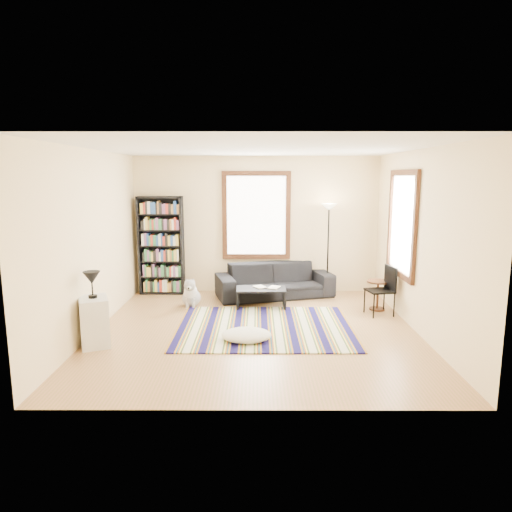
{
  "coord_description": "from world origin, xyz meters",
  "views": [
    {
      "loc": [
        0.02,
        -6.87,
        2.39
      ],
      "look_at": [
        0.0,
        0.5,
        1.1
      ],
      "focal_mm": 32.0,
      "sensor_mm": 36.0,
      "label": 1
    }
  ],
  "objects_px": {
    "folding_chair": "(380,291)",
    "coffee_table": "(261,298)",
    "side_table": "(378,295)",
    "bookshelf": "(161,245)",
    "dog": "(191,292)",
    "sofa": "(275,280)",
    "floor_lamp": "(328,250)",
    "floor_cushion": "(246,335)",
    "white_cabinet": "(94,322)"
  },
  "relations": [
    {
      "from": "bookshelf",
      "to": "side_table",
      "type": "height_order",
      "value": "bookshelf"
    },
    {
      "from": "white_cabinet",
      "to": "folding_chair",
      "type": "bearing_deg",
      "value": -4.15
    },
    {
      "from": "floor_cushion",
      "to": "floor_lamp",
      "type": "relative_size",
      "value": 0.4
    },
    {
      "from": "folding_chair",
      "to": "white_cabinet",
      "type": "bearing_deg",
      "value": -174.17
    },
    {
      "from": "folding_chair",
      "to": "floor_lamp",
      "type": "bearing_deg",
      "value": 105.73
    },
    {
      "from": "bookshelf",
      "to": "folding_chair",
      "type": "relative_size",
      "value": 2.33
    },
    {
      "from": "floor_cushion",
      "to": "white_cabinet",
      "type": "relative_size",
      "value": 1.05
    },
    {
      "from": "bookshelf",
      "to": "sofa",
      "type": "bearing_deg",
      "value": -6.67
    },
    {
      "from": "bookshelf",
      "to": "folding_chair",
      "type": "bearing_deg",
      "value": -20.03
    },
    {
      "from": "folding_chair",
      "to": "white_cabinet",
      "type": "xyz_separation_m",
      "value": [
        -4.45,
        -1.48,
        -0.08
      ]
    },
    {
      "from": "white_cabinet",
      "to": "sofa",
      "type": "bearing_deg",
      "value": 22.81
    },
    {
      "from": "floor_cushion",
      "to": "folding_chair",
      "type": "xyz_separation_m",
      "value": [
        2.29,
        1.31,
        0.34
      ]
    },
    {
      "from": "floor_cushion",
      "to": "dog",
      "type": "height_order",
      "value": "dog"
    },
    {
      "from": "bookshelf",
      "to": "folding_chair",
      "type": "height_order",
      "value": "bookshelf"
    },
    {
      "from": "floor_lamp",
      "to": "white_cabinet",
      "type": "relative_size",
      "value": 2.66
    },
    {
      "from": "coffee_table",
      "to": "side_table",
      "type": "bearing_deg",
      "value": -4.36
    },
    {
      "from": "floor_cushion",
      "to": "floor_lamp",
      "type": "xyz_separation_m",
      "value": [
        1.58,
        2.63,
        0.84
      ]
    },
    {
      "from": "floor_lamp",
      "to": "dog",
      "type": "relative_size",
      "value": 3.46
    },
    {
      "from": "bookshelf",
      "to": "side_table",
      "type": "bearing_deg",
      "value": -16.05
    },
    {
      "from": "coffee_table",
      "to": "side_table",
      "type": "xyz_separation_m",
      "value": [
        2.11,
        -0.16,
        0.09
      ]
    },
    {
      "from": "white_cabinet",
      "to": "dog",
      "type": "bearing_deg",
      "value": 38.87
    },
    {
      "from": "bookshelf",
      "to": "floor_cushion",
      "type": "height_order",
      "value": "bookshelf"
    },
    {
      "from": "bookshelf",
      "to": "side_table",
      "type": "distance_m",
      "value": 4.37
    },
    {
      "from": "folding_chair",
      "to": "coffee_table",
      "type": "bearing_deg",
      "value": 154.81
    },
    {
      "from": "sofa",
      "to": "coffee_table",
      "type": "xyz_separation_m",
      "value": [
        -0.27,
        -0.76,
        -0.15
      ]
    },
    {
      "from": "bookshelf",
      "to": "white_cabinet",
      "type": "height_order",
      "value": "bookshelf"
    },
    {
      "from": "sofa",
      "to": "side_table",
      "type": "distance_m",
      "value": 2.05
    },
    {
      "from": "sofa",
      "to": "white_cabinet",
      "type": "xyz_separation_m",
      "value": [
        -2.67,
        -2.7,
        0.02
      ]
    },
    {
      "from": "bookshelf",
      "to": "dog",
      "type": "bearing_deg",
      "value": -52.75
    },
    {
      "from": "bookshelf",
      "to": "floor_cushion",
      "type": "relative_size",
      "value": 2.72
    },
    {
      "from": "sofa",
      "to": "floor_lamp",
      "type": "xyz_separation_m",
      "value": [
        1.07,
        0.1,
        0.6
      ]
    },
    {
      "from": "bookshelf",
      "to": "side_table",
      "type": "relative_size",
      "value": 3.7
    },
    {
      "from": "side_table",
      "to": "folding_chair",
      "type": "distance_m",
      "value": 0.34
    },
    {
      "from": "sofa",
      "to": "folding_chair",
      "type": "height_order",
      "value": "folding_chair"
    },
    {
      "from": "side_table",
      "to": "white_cabinet",
      "type": "height_order",
      "value": "white_cabinet"
    },
    {
      "from": "bookshelf",
      "to": "floor_lamp",
      "type": "distance_m",
      "value": 3.39
    },
    {
      "from": "bookshelf",
      "to": "dog",
      "type": "xyz_separation_m",
      "value": [
        0.73,
        -0.97,
        -0.73
      ]
    },
    {
      "from": "bookshelf",
      "to": "floor_lamp",
      "type": "relative_size",
      "value": 1.08
    },
    {
      "from": "sofa",
      "to": "floor_lamp",
      "type": "relative_size",
      "value": 1.23
    },
    {
      "from": "coffee_table",
      "to": "floor_cushion",
      "type": "distance_m",
      "value": 1.79
    },
    {
      "from": "bookshelf",
      "to": "white_cabinet",
      "type": "xyz_separation_m",
      "value": [
        -0.36,
        -2.97,
        -0.65
      ]
    },
    {
      "from": "side_table",
      "to": "dog",
      "type": "distance_m",
      "value": 3.41
    },
    {
      "from": "bookshelf",
      "to": "coffee_table",
      "type": "relative_size",
      "value": 2.22
    },
    {
      "from": "white_cabinet",
      "to": "dog",
      "type": "relative_size",
      "value": 1.3
    },
    {
      "from": "sofa",
      "to": "bookshelf",
      "type": "bearing_deg",
      "value": 158.39
    },
    {
      "from": "bookshelf",
      "to": "coffee_table",
      "type": "bearing_deg",
      "value": -26.87
    },
    {
      "from": "side_table",
      "to": "folding_chair",
      "type": "relative_size",
      "value": 0.63
    },
    {
      "from": "floor_lamp",
      "to": "side_table",
      "type": "height_order",
      "value": "floor_lamp"
    },
    {
      "from": "sofa",
      "to": "bookshelf",
      "type": "height_order",
      "value": "bookshelf"
    },
    {
      "from": "coffee_table",
      "to": "folding_chair",
      "type": "height_order",
      "value": "folding_chair"
    }
  ]
}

